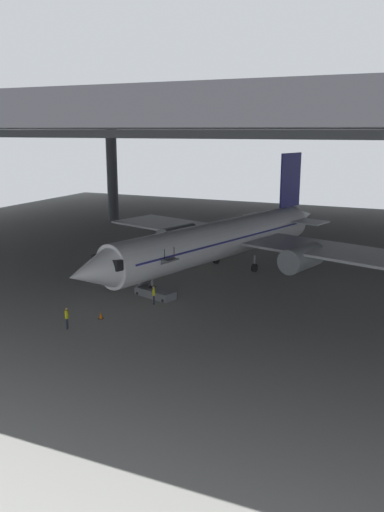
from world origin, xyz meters
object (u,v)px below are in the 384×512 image
boarding_stairs (156,289)px  crew_worker_near_nose (67,317)px  airplane_main (223,239)px  crew_worker_by_stairs (154,294)px  traffic_cone_orange (101,315)px

boarding_stairs → crew_worker_near_nose: (-2.50, -9.60, 0.25)m
airplane_main → crew_worker_by_stairs: (-1.68, -12.29, -2.61)m
traffic_cone_orange → airplane_main: bearing=77.2°
boarding_stairs → traffic_cone_orange: (-1.41, -6.75, -0.45)m
boarding_stairs → airplane_main: bearing=76.5°
crew_worker_by_stairs → traffic_cone_orange: bearing=-114.7°
airplane_main → crew_worker_near_nose: size_ratio=21.87×
boarding_stairs → traffic_cone_orange: boarding_stairs is taller
crew_worker_near_nose → crew_worker_by_stairs: size_ratio=1.05×
crew_worker_by_stairs → traffic_cone_orange: size_ratio=2.73×
boarding_stairs → crew_worker_near_nose: bearing=-104.6°
crew_worker_by_stairs → crew_worker_near_nose: bearing=-113.4°
airplane_main → traffic_cone_orange: size_ratio=62.94×
airplane_main → boarding_stairs: 11.03m
airplane_main → traffic_cone_orange: (-3.90, -17.13, -3.25)m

